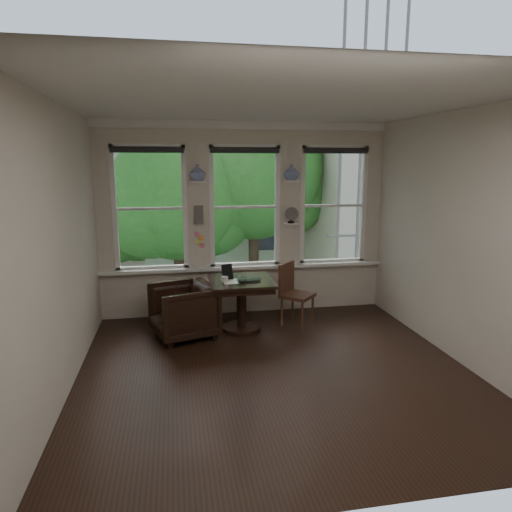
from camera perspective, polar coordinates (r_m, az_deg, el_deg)
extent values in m
plane|color=black|center=(5.50, 2.37, -14.04)|extent=(4.50, 4.50, 0.00)
plane|color=silver|center=(5.01, 2.67, 18.71)|extent=(4.50, 4.50, 0.00)
plane|color=beige|center=(7.23, -1.43, 4.57)|extent=(4.50, 0.00, 4.50)
plane|color=beige|center=(2.95, 12.24, -5.91)|extent=(4.50, 0.00, 4.50)
plane|color=beige|center=(5.05, -23.24, 0.64)|extent=(0.00, 4.50, 4.50)
plane|color=beige|center=(5.95, 24.16, 2.07)|extent=(0.00, 4.50, 4.50)
cube|color=white|center=(7.01, -7.27, 9.18)|extent=(0.26, 0.16, 0.03)
cube|color=white|center=(7.23, 4.43, 9.31)|extent=(0.26, 0.16, 0.03)
cube|color=#59544F|center=(7.07, -7.18, 5.14)|extent=(0.14, 0.06, 0.28)
imported|color=silver|center=(7.00, -7.30, 10.32)|extent=(0.24, 0.24, 0.25)
imported|color=silver|center=(7.23, 4.45, 10.41)|extent=(0.24, 0.24, 0.25)
imported|color=black|center=(6.41, -9.06, -6.78)|extent=(1.02, 1.01, 0.75)
cube|color=maroon|center=(6.39, -9.08, -6.15)|extent=(0.45, 0.45, 0.06)
imported|color=black|center=(6.35, -0.76, -3.17)|extent=(0.34, 0.23, 0.03)
imported|color=white|center=(6.32, -3.91, -2.97)|extent=(0.12, 0.12, 0.09)
imported|color=white|center=(6.28, -1.81, -2.95)|extent=(0.17, 0.17, 0.11)
cube|color=black|center=(6.49, -3.61, -2.00)|extent=(0.18, 0.12, 0.22)
cube|color=silver|center=(6.40, -3.19, -3.17)|extent=(0.24, 0.32, 0.00)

